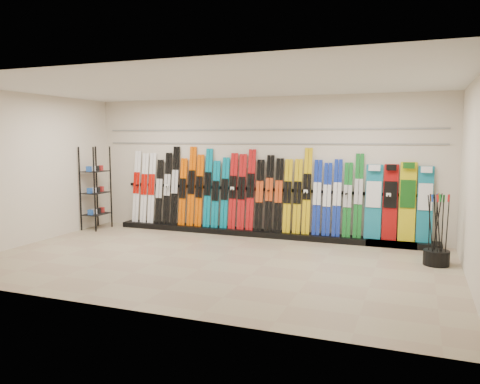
% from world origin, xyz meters
% --- Properties ---
extents(floor, '(8.00, 8.00, 0.00)m').
position_xyz_m(floor, '(0.00, 0.00, 0.00)').
color(floor, tan).
rests_on(floor, ground).
extents(back_wall, '(8.00, 0.00, 8.00)m').
position_xyz_m(back_wall, '(0.00, 2.50, 1.50)').
color(back_wall, beige).
rests_on(back_wall, floor).
extents(left_wall, '(0.00, 5.00, 5.00)m').
position_xyz_m(left_wall, '(-4.00, 0.00, 1.50)').
color(left_wall, beige).
rests_on(left_wall, floor).
extents(right_wall, '(0.00, 5.00, 5.00)m').
position_xyz_m(right_wall, '(4.00, 0.00, 1.50)').
color(right_wall, beige).
rests_on(right_wall, floor).
extents(ceiling, '(8.00, 8.00, 0.00)m').
position_xyz_m(ceiling, '(0.00, 0.00, 3.00)').
color(ceiling, silver).
rests_on(ceiling, back_wall).
extents(ski_rack_base, '(8.00, 0.40, 0.12)m').
position_xyz_m(ski_rack_base, '(0.22, 2.28, 0.06)').
color(ski_rack_base, black).
rests_on(ski_rack_base, floor).
extents(skis, '(5.38, 0.25, 1.80)m').
position_xyz_m(skis, '(-0.47, 2.34, 0.93)').
color(skis, white).
rests_on(skis, ski_rack_base).
extents(snowboards, '(1.27, 0.24, 1.54)m').
position_xyz_m(snowboards, '(2.92, 2.35, 0.86)').
color(snowboards, '#14728C').
rests_on(snowboards, ski_rack_base).
extents(accessory_rack, '(0.40, 0.60, 1.92)m').
position_xyz_m(accessory_rack, '(-3.75, 1.70, 0.96)').
color(accessory_rack, black).
rests_on(accessory_rack, floor).
extents(pole_bin, '(0.42, 0.42, 0.25)m').
position_xyz_m(pole_bin, '(3.60, 1.09, 0.12)').
color(pole_bin, black).
rests_on(pole_bin, floor).
extents(ski_poles, '(0.35, 0.36, 1.18)m').
position_xyz_m(ski_poles, '(3.59, 1.05, 0.61)').
color(ski_poles, black).
rests_on(ski_poles, pole_bin).
extents(slatwall_rail_0, '(7.60, 0.02, 0.03)m').
position_xyz_m(slatwall_rail_0, '(0.00, 2.48, 2.00)').
color(slatwall_rail_0, gray).
rests_on(slatwall_rail_0, back_wall).
extents(slatwall_rail_1, '(7.60, 0.02, 0.03)m').
position_xyz_m(slatwall_rail_1, '(0.00, 2.48, 2.30)').
color(slatwall_rail_1, gray).
rests_on(slatwall_rail_1, back_wall).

